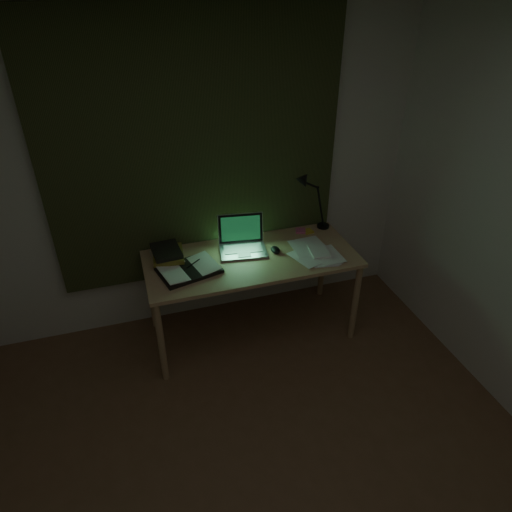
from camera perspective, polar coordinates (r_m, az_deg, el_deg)
The scene contains 12 objects.
ceiling at distance 1.37m, azimuth 6.87°, elevation 28.09°, with size 3.50×4.00×0.00m, color white.
wall_back at distance 3.56m, azimuth -7.41°, elevation 9.65°, with size 3.50×0.00×2.50m, color silver.
curtain at distance 3.45m, azimuth -7.52°, elevation 12.48°, with size 2.20×0.06×2.00m, color #2C341A.
desk at distance 3.69m, azimuth -0.56°, elevation -5.01°, with size 1.61×0.71×0.74m, color tan, non-canonical shape.
laptop at distance 3.48m, azimuth -1.63°, elevation 2.30°, with size 0.36×0.40×0.26m, color silver, non-canonical shape.
open_textbook at distance 3.34m, azimuth -8.40°, elevation -1.65°, with size 0.42×0.30×0.04m, color white, non-canonical shape.
book_stack at distance 3.48m, azimuth -11.09°, elevation 0.24°, with size 0.22×0.27×0.11m, color white, non-canonical shape.
loose_papers at distance 3.56m, azimuth 7.09°, elevation 0.51°, with size 0.30×0.32×0.02m, color white, non-canonical shape.
mouse at distance 3.54m, azimuth 2.44°, elevation 0.77°, with size 0.07×0.11×0.04m, color black.
sticky_yellow at distance 3.84m, azimuth 6.52°, elevation 3.09°, with size 0.07×0.07×0.02m, color gold.
sticky_pink at distance 3.84m, azimuth 5.59°, elevation 3.18°, with size 0.08×0.08×0.02m, color #E75990.
desk_lamp at distance 3.82m, azimuth 8.70°, elevation 7.30°, with size 0.37×0.29×0.56m, color black, non-canonical shape.
Camera 1 is at (-0.54, -1.25, 2.59)m, focal length 32.00 mm.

